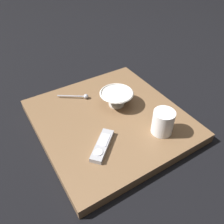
{
  "coord_description": "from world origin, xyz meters",
  "views": [
    {
      "loc": [
        -0.62,
        0.37,
        0.69
      ],
      "look_at": [
        -0.0,
        -0.01,
        0.06
      ],
      "focal_mm": 36.59,
      "sensor_mm": 36.0,
      "label": 1
    }
  ],
  "objects_px": {
    "cereal_bowl": "(117,98)",
    "coffee_mug": "(163,122)",
    "teaspoon": "(82,96)",
    "tv_remote_near": "(102,145)"
  },
  "relations": [
    {
      "from": "cereal_bowl",
      "to": "teaspoon",
      "type": "distance_m",
      "value": 0.17
    },
    {
      "from": "cereal_bowl",
      "to": "coffee_mug",
      "type": "distance_m",
      "value": 0.24
    },
    {
      "from": "cereal_bowl",
      "to": "coffee_mug",
      "type": "xyz_separation_m",
      "value": [
        -0.24,
        -0.06,
        0.01
      ]
    },
    {
      "from": "coffee_mug",
      "to": "teaspoon",
      "type": "xyz_separation_m",
      "value": [
        0.36,
        0.17,
        -0.04
      ]
    },
    {
      "from": "teaspoon",
      "to": "tv_remote_near",
      "type": "height_order",
      "value": "same"
    },
    {
      "from": "cereal_bowl",
      "to": "coffee_mug",
      "type": "bearing_deg",
      "value": -165.93
    },
    {
      "from": "coffee_mug",
      "to": "teaspoon",
      "type": "height_order",
      "value": "coffee_mug"
    },
    {
      "from": "cereal_bowl",
      "to": "tv_remote_near",
      "type": "relative_size",
      "value": 1.03
    },
    {
      "from": "cereal_bowl",
      "to": "tv_remote_near",
      "type": "xyz_separation_m",
      "value": [
        -0.18,
        0.18,
        -0.03
      ]
    },
    {
      "from": "cereal_bowl",
      "to": "tv_remote_near",
      "type": "height_order",
      "value": "cereal_bowl"
    }
  ]
}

